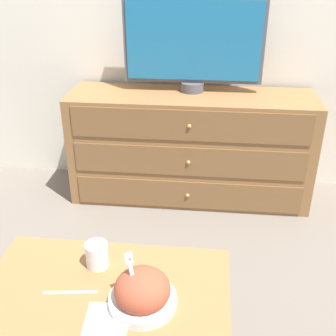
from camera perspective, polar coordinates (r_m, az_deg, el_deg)
name	(u,v)px	position (r m, az deg, el deg)	size (l,w,h in m)	color
ground_plane	(172,175)	(3.07, 0.58, -0.99)	(12.00, 12.00, 0.00)	#70665B
dresser	(190,147)	(2.69, 3.06, 2.85)	(1.50, 0.44, 0.69)	olive
tv	(193,43)	(2.57, 3.47, 16.51)	(0.83, 0.14, 0.55)	#515156
coffee_table	(106,308)	(1.52, -8.44, -18.24)	(0.83, 0.51, 0.47)	#9E6B3D
takeout_bowl	(142,292)	(1.37, -3.48, -16.47)	(0.22, 0.22, 0.19)	silver
drink_cup	(97,256)	(1.53, -9.59, -11.69)	(0.08, 0.08, 0.09)	beige
napkin	(107,319)	(1.37, -8.26, -19.60)	(0.14, 0.14, 0.00)	white
knife	(70,292)	(1.47, -13.10, -16.10)	(0.18, 0.03, 0.01)	silver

